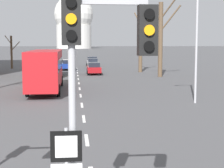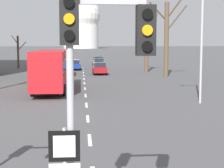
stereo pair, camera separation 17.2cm
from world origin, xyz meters
name	(u,v)px [view 1 (the left image)]	position (x,y,z in m)	size (l,w,h in m)	color
lane_stripe_2	(87,140)	(0.00, 12.51, 0.00)	(0.16, 2.00, 0.01)	silver
lane_stripe_3	(84,119)	(0.00, 17.01, 0.00)	(0.16, 2.00, 0.01)	silver
lane_stripe_4	(82,105)	(0.00, 21.51, 0.00)	(0.16, 2.00, 0.01)	silver
lane_stripe_5	(81,96)	(0.00, 26.01, 0.00)	(0.16, 2.00, 0.01)	silver
lane_stripe_6	(80,89)	(0.00, 30.51, 0.00)	(0.16, 2.00, 0.01)	silver
lane_stripe_7	(79,83)	(0.00, 35.01, 0.00)	(0.16, 2.00, 0.01)	silver
lane_stripe_8	(78,79)	(0.00, 39.51, 0.00)	(0.16, 2.00, 0.01)	silver
lane_stripe_9	(78,76)	(0.00, 44.01, 0.00)	(0.16, 2.00, 0.01)	silver
lane_stripe_10	(77,73)	(0.00, 48.51, 0.00)	(0.16, 2.00, 0.01)	silver
lane_stripe_11	(77,70)	(0.00, 53.01, 0.00)	(0.16, 2.00, 0.01)	silver
lane_stripe_12	(77,68)	(0.00, 57.51, 0.00)	(0.16, 2.00, 0.01)	silver
traffic_signal_centre_tall	(98,56)	(-0.07, 3.86, 3.92)	(1.81, 0.34, 5.18)	#B2B2B7
street_lamp_right	(193,28)	(7.54, 21.63, 5.13)	(1.72, 0.36, 8.46)	#B2B2B7
sedan_near_left	(68,65)	(-1.32, 53.93, 0.81)	(1.90, 4.51, 1.56)	navy
sedan_near_right	(93,63)	(2.52, 56.41, 0.83)	(1.75, 4.28, 1.64)	silver
sedan_mid_centre	(92,61)	(2.73, 62.45, 0.84)	(1.96, 4.21, 1.70)	slate
sedan_far_left	(94,68)	(2.10, 45.34, 0.80)	(1.80, 3.97, 1.58)	maroon
city_bus	(46,67)	(-2.90, 29.03, 2.05)	(2.66, 10.80, 3.48)	red
delivery_truck	(51,63)	(-3.26, 43.30, 1.70)	(2.44, 7.20, 3.14)	#333842
bare_tree_left_near	(12,51)	(-10.34, 57.89, 2.80)	(2.50, 2.42, 5.30)	brown
bare_tree_right_near	(161,36)	(10.00, 41.19, 4.92)	(4.65, 2.20, 10.27)	brown
bare_tree_right_far	(141,41)	(8.90, 48.76, 4.41)	(2.69, 5.54, 8.49)	brown
capitol_dome	(74,22)	(0.00, 253.04, 17.99)	(26.15, 26.15, 36.94)	silver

